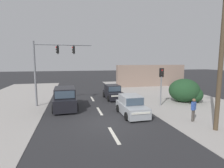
% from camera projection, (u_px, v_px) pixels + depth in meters
% --- Properties ---
extents(ground_plane, '(140.00, 140.00, 0.00)m').
position_uv_depth(ground_plane, '(107.00, 123.00, 11.85)').
color(ground_plane, '#28282B').
extents(lane_dash_near, '(0.20, 2.40, 0.01)m').
position_uv_depth(lane_dash_near, '(114.00, 135.00, 9.92)').
color(lane_dash_near, silver).
rests_on(lane_dash_near, ground).
extents(lane_dash_mid, '(0.20, 2.40, 0.01)m').
position_uv_depth(lane_dash_mid, '(100.00, 111.00, 14.74)').
color(lane_dash_mid, silver).
rests_on(lane_dash_mid, ground).
extents(lane_dash_far, '(0.20, 2.40, 0.01)m').
position_uv_depth(lane_dash_far, '(92.00, 99.00, 19.57)').
color(lane_dash_far, silver).
rests_on(lane_dash_far, ground).
extents(kerb_right_verge, '(10.00, 44.00, 0.02)m').
position_uv_depth(kerb_right_verge, '(199.00, 108.00, 15.84)').
color(kerb_right_verge, '#A39E99').
rests_on(kerb_right_verge, ground).
extents(utility_pole_foreground_right, '(3.78, 0.55, 10.53)m').
position_uv_depth(utility_pole_foreground_right, '(221.00, 35.00, 9.88)').
color(utility_pole_foreground_right, '#4C3D2B').
rests_on(utility_pole_foreground_right, ground).
extents(traffic_signal_mast, '(5.29, 0.47, 6.00)m').
position_uv_depth(traffic_signal_mast, '(49.00, 62.00, 16.12)').
color(traffic_signal_mast, slate).
rests_on(traffic_signal_mast, ground).
extents(pedestal_signal_right_kerb, '(0.44, 0.30, 3.56)m').
position_uv_depth(pedestal_signal_right_kerb, '(161.00, 80.00, 16.29)').
color(pedestal_signal_right_kerb, slate).
rests_on(pedestal_signal_right_kerb, ground).
extents(roadside_bush, '(3.32, 2.85, 2.40)m').
position_uv_depth(roadside_bush, '(186.00, 91.00, 18.02)').
color(roadside_bush, '#1E4223').
rests_on(roadside_bush, ground).
extents(shopfront_wall_far, '(12.00, 1.00, 3.60)m').
position_uv_depth(shopfront_wall_far, '(151.00, 76.00, 29.59)').
color(shopfront_wall_far, gray).
rests_on(shopfront_wall_far, ground).
extents(hatchback_oncoming_near, '(1.80, 3.65, 1.53)m').
position_uv_depth(hatchback_oncoming_near, '(131.00, 106.00, 13.65)').
color(hatchback_oncoming_near, '#A3A8AD').
rests_on(hatchback_oncoming_near, ground).
extents(suv_receding_far, '(2.17, 4.59, 1.90)m').
position_uv_depth(suv_receding_far, '(65.00, 99.00, 15.51)').
color(suv_receding_far, black).
rests_on(suv_receding_far, ground).
extents(hatchback_oncoming_mid, '(1.84, 3.67, 1.53)m').
position_uv_depth(hatchback_oncoming_mid, '(113.00, 92.00, 19.63)').
color(hatchback_oncoming_mid, black).
rests_on(hatchback_oncoming_mid, ground).
extents(pedestrian_at_kerb, '(0.49, 0.37, 1.63)m').
position_uv_depth(pedestrian_at_kerb, '(193.00, 109.00, 12.07)').
color(pedestrian_at_kerb, '#47423D').
rests_on(pedestrian_at_kerb, ground).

